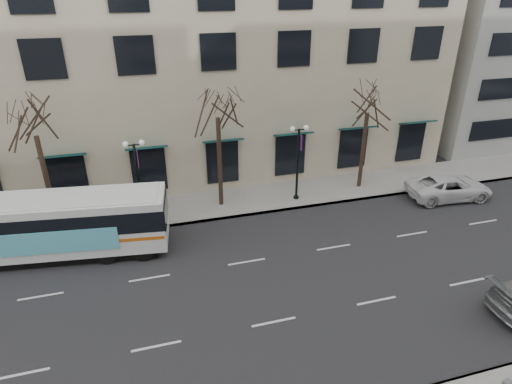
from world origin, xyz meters
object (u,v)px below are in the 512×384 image
object	(u,v)px
lamp_post_right	(298,160)
white_pickup	(449,187)
tree_far_mid	(217,102)
lamp_post_left	(138,177)
city_bus	(46,225)
tree_far_right	(369,99)
tree_far_left	(32,119)

from	to	relation	value
lamp_post_right	white_pickup	distance (m)	10.57
tree_far_mid	lamp_post_left	size ratio (longest dim) A/B	1.64
lamp_post_right	city_bus	world-z (taller)	lamp_post_right
lamp_post_left	lamp_post_right	size ratio (longest dim) A/B	1.00
tree_far_right	tree_far_left	bearing A→B (deg)	180.00
tree_far_left	city_bus	world-z (taller)	tree_far_left
lamp_post_right	white_pickup	world-z (taller)	lamp_post_right
lamp_post_left	lamp_post_right	bearing A→B (deg)	0.00
lamp_post_left	white_pickup	world-z (taller)	lamp_post_left
white_pickup	lamp_post_right	bearing A→B (deg)	81.95
tree_far_left	lamp_post_left	world-z (taller)	tree_far_left
tree_far_left	tree_far_right	bearing A→B (deg)	0.00
lamp_post_left	tree_far_mid	bearing A→B (deg)	6.85
lamp_post_right	city_bus	xyz separation A→B (m)	(-14.89, -2.42, -1.08)
tree_far_right	lamp_post_right	distance (m)	6.11
tree_far_left	city_bus	size ratio (longest dim) A/B	0.65
tree_far_mid	city_bus	xyz separation A→B (m)	(-9.88, -3.02, -5.05)
lamp_post_left	white_pickup	distance (m)	20.31
tree_far_right	white_pickup	xyz separation A→B (m)	(5.06, -3.06, -5.64)
tree_far_left	white_pickup	bearing A→B (deg)	-6.96
tree_far_left	tree_far_right	size ratio (longest dim) A/B	1.03
tree_far_left	lamp_post_left	bearing A→B (deg)	-6.83
tree_far_mid	white_pickup	world-z (taller)	tree_far_mid
tree_far_left	lamp_post_right	world-z (taller)	tree_far_left
tree_far_mid	tree_far_right	size ratio (longest dim) A/B	1.06
tree_far_left	lamp_post_left	size ratio (longest dim) A/B	1.60
tree_far_mid	tree_far_right	world-z (taller)	tree_far_mid
tree_far_left	white_pickup	world-z (taller)	tree_far_left
lamp_post_left	city_bus	distance (m)	5.56
tree_far_left	tree_far_mid	size ratio (longest dim) A/B	0.98
lamp_post_right	tree_far_left	bearing A→B (deg)	177.71
lamp_post_right	white_pickup	bearing A→B (deg)	-13.74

